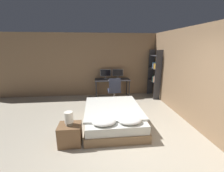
{
  "coord_description": "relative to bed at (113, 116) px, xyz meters",
  "views": [
    {
      "loc": [
        -0.73,
        -2.47,
        2.17
      ],
      "look_at": [
        -0.17,
        2.78,
        0.75
      ],
      "focal_mm": 24.0,
      "sensor_mm": 36.0,
      "label": 1
    }
  ],
  "objects": [
    {
      "name": "keyboard",
      "position": [
        0.24,
        2.21,
        0.54
      ],
      "size": [
        0.39,
        0.13,
        0.02
      ],
      "color": "#B7B7BC",
      "rests_on": "desk"
    },
    {
      "name": "desk",
      "position": [
        0.24,
        2.4,
        0.43
      ],
      "size": [
        1.5,
        0.6,
        0.78
      ],
      "color": "#38383D",
      "rests_on": "ground_plane"
    },
    {
      "name": "monitor_right",
      "position": [
        0.51,
        2.6,
        0.77
      ],
      "size": [
        0.47,
        0.16,
        0.41
      ],
      "color": "#B7B7BC",
      "rests_on": "desk"
    },
    {
      "name": "nightstand",
      "position": [
        -1.07,
        -0.79,
        -0.0
      ],
      "size": [
        0.5,
        0.42,
        0.48
      ],
      "color": "brown",
      "rests_on": "ground_plane"
    },
    {
      "name": "ground_plane",
      "position": [
        0.28,
        -1.37,
        -0.24
      ],
      "size": [
        20.0,
        20.0,
        0.0
      ],
      "primitive_type": "plane",
      "color": "#B2A893"
    },
    {
      "name": "computer_mouse",
      "position": [
        0.52,
        2.21,
        0.55
      ],
      "size": [
        0.07,
        0.05,
        0.04
      ],
      "color": "#B7B7BC",
      "rests_on": "desk"
    },
    {
      "name": "bed",
      "position": [
        0.0,
        0.0,
        0.0
      ],
      "size": [
        1.56,
        2.06,
        0.56
      ],
      "color": "#846647",
      "rests_on": "ground_plane"
    },
    {
      "name": "office_chair",
      "position": [
        0.25,
        1.74,
        0.16
      ],
      "size": [
        0.52,
        0.52,
        0.99
      ],
      "color": "black",
      "rests_on": "ground_plane"
    },
    {
      "name": "wall_back",
      "position": [
        0.28,
        2.77,
        1.11
      ],
      "size": [
        12.0,
        0.06,
        2.7
      ],
      "color": "#8E7051",
      "rests_on": "ground_plane"
    },
    {
      "name": "bookshelf",
      "position": [
        2.03,
        2.15,
        0.86
      ],
      "size": [
        0.27,
        0.82,
        2.02
      ],
      "color": "#333338",
      "rests_on": "ground_plane"
    },
    {
      "name": "wall_side_right",
      "position": [
        2.21,
        0.13,
        1.11
      ],
      "size": [
        0.06,
        12.0,
        2.7
      ],
      "color": "#8E7051",
      "rests_on": "ground_plane"
    },
    {
      "name": "monitor_left",
      "position": [
        -0.03,
        2.6,
        0.77
      ],
      "size": [
        0.47,
        0.16,
        0.41
      ],
      "color": "#B7B7BC",
      "rests_on": "desk"
    },
    {
      "name": "bedside_lamp",
      "position": [
        -1.07,
        -0.79,
        0.42
      ],
      "size": [
        0.19,
        0.19,
        0.31
      ],
      "color": "gray",
      "rests_on": "nightstand"
    }
  ]
}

